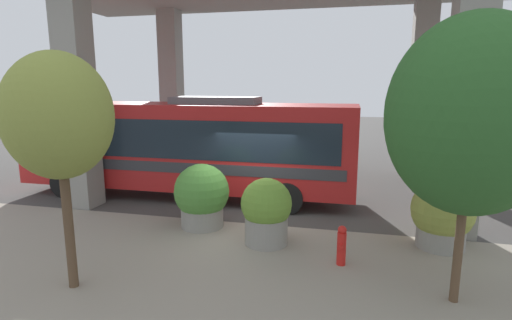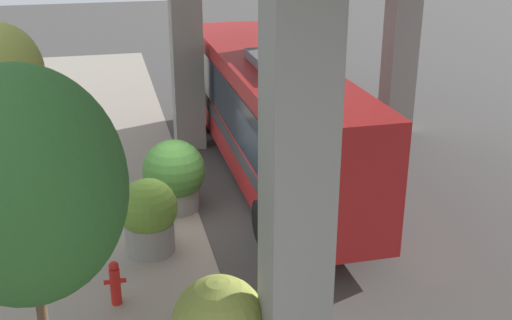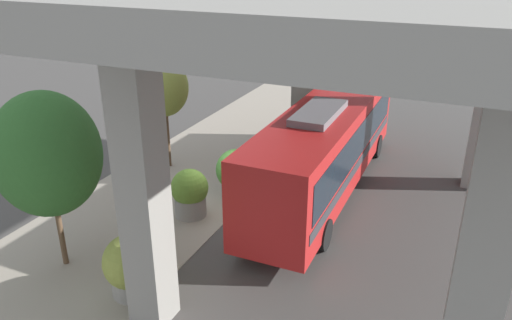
{
  "view_description": "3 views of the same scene",
  "coord_description": "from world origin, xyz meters",
  "px_view_note": "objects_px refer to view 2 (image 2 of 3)",
  "views": [
    {
      "loc": [
        -10.63,
        -2.79,
        3.99
      ],
      "look_at": [
        1.08,
        -0.04,
        1.68
      ],
      "focal_mm": 28.0,
      "sensor_mm": 36.0,
      "label": 1
    },
    {
      "loc": [
        -1.97,
        -13.42,
        7.04
      ],
      "look_at": [
        1.57,
        1.18,
        1.11
      ],
      "focal_mm": 45.0,
      "sensor_mm": 36.0,
      "label": 2
    },
    {
      "loc": [
        6.84,
        -13.73,
        8.52
      ],
      "look_at": [
        0.47,
        0.66,
        1.78
      ],
      "focal_mm": 35.0,
      "sensor_mm": 36.0,
      "label": 3
    }
  ],
  "objects_px": {
    "bus": "(269,108)",
    "planter_middle": "(174,176)",
    "street_tree_near": "(24,187)",
    "fire_hydrant": "(115,283)",
    "street_tree_far": "(2,73)",
    "planter_front": "(149,216)"
  },
  "relations": [
    {
      "from": "planter_middle",
      "to": "bus",
      "type": "bearing_deg",
      "value": 30.82
    },
    {
      "from": "planter_front",
      "to": "street_tree_far",
      "type": "relative_size",
      "value": 0.37
    },
    {
      "from": "street_tree_far",
      "to": "street_tree_near",
      "type": "bearing_deg",
      "value": -81.13
    },
    {
      "from": "bus",
      "to": "planter_middle",
      "type": "height_order",
      "value": "bus"
    },
    {
      "from": "bus",
      "to": "street_tree_far",
      "type": "relative_size",
      "value": 2.58
    },
    {
      "from": "bus",
      "to": "planter_middle",
      "type": "xyz_separation_m",
      "value": [
        -2.84,
        -1.69,
        -1.03
      ]
    },
    {
      "from": "planter_front",
      "to": "bus",
      "type": "bearing_deg",
      "value": 45.54
    },
    {
      "from": "planter_front",
      "to": "street_tree_near",
      "type": "distance_m",
      "value": 5.08
    },
    {
      "from": "street_tree_near",
      "to": "planter_middle",
      "type": "bearing_deg",
      "value": 65.79
    },
    {
      "from": "fire_hydrant",
      "to": "planter_middle",
      "type": "distance_m",
      "value": 4.21
    },
    {
      "from": "street_tree_near",
      "to": "fire_hydrant",
      "type": "bearing_deg",
      "value": 62.55
    },
    {
      "from": "bus",
      "to": "street_tree_near",
      "type": "height_order",
      "value": "street_tree_near"
    },
    {
      "from": "bus",
      "to": "fire_hydrant",
      "type": "bearing_deg",
      "value": -128.54
    },
    {
      "from": "street_tree_far",
      "to": "planter_front",
      "type": "bearing_deg",
      "value": -47.52
    },
    {
      "from": "planter_middle",
      "to": "street_tree_far",
      "type": "height_order",
      "value": "street_tree_far"
    },
    {
      "from": "fire_hydrant",
      "to": "planter_front",
      "type": "height_order",
      "value": "planter_front"
    },
    {
      "from": "planter_middle",
      "to": "planter_front",
      "type": "bearing_deg",
      "value": -111.56
    },
    {
      "from": "bus",
      "to": "street_tree_far",
      "type": "distance_m",
      "value": 6.81
    },
    {
      "from": "fire_hydrant",
      "to": "street_tree_far",
      "type": "relative_size",
      "value": 0.2
    },
    {
      "from": "planter_front",
      "to": "street_tree_far",
      "type": "height_order",
      "value": "street_tree_far"
    },
    {
      "from": "planter_middle",
      "to": "street_tree_near",
      "type": "height_order",
      "value": "street_tree_near"
    },
    {
      "from": "street_tree_near",
      "to": "bus",
      "type": "bearing_deg",
      "value": 54.19
    }
  ]
}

